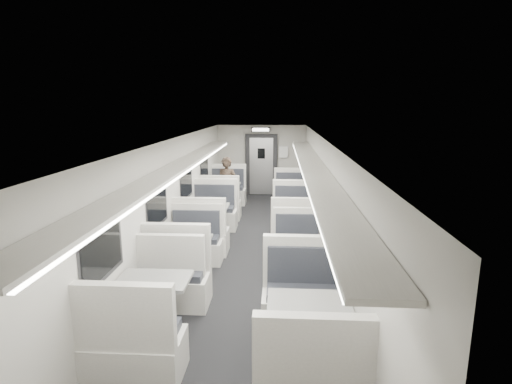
# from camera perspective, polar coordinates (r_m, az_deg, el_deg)

# --- Properties ---
(room) EXTENTS (3.24, 12.24, 2.64)m
(room) POSITION_cam_1_polar(r_m,az_deg,el_deg) (7.89, -1.30, -1.24)
(room) COLOR black
(room) RESTS_ON ground
(booth_left_a) EXTENTS (1.14, 2.31, 1.24)m
(booth_left_a) POSITION_cam_1_polar(r_m,az_deg,el_deg) (11.77, -4.63, -0.70)
(booth_left_a) COLOR silver
(booth_left_a) RESTS_ON room
(booth_left_b) EXTENTS (1.14, 2.31, 1.24)m
(booth_left_b) POSITION_cam_1_polar(r_m,az_deg,el_deg) (9.27, -6.89, -4.29)
(booth_left_b) COLOR silver
(booth_left_b) RESTS_ON room
(booth_left_c) EXTENTS (1.05, 2.13, 1.14)m
(booth_left_c) POSITION_cam_1_polar(r_m,az_deg,el_deg) (7.32, -9.88, -9.23)
(booth_left_c) COLOR silver
(booth_left_c) RESTS_ON room
(booth_left_d) EXTENTS (1.14, 2.32, 1.24)m
(booth_left_d) POSITION_cam_1_polar(r_m,az_deg,el_deg) (5.70, -14.23, -15.52)
(booth_left_d) COLOR silver
(booth_left_d) RESTS_ON room
(booth_right_a) EXTENTS (1.07, 2.18, 1.16)m
(booth_right_a) POSITION_cam_1_polar(r_m,az_deg,el_deg) (11.49, 5.17, -1.15)
(booth_right_a) COLOR silver
(booth_right_a) RESTS_ON room
(booth_right_b) EXTENTS (1.07, 2.17, 1.16)m
(booth_right_b) POSITION_cam_1_polar(r_m,az_deg,el_deg) (9.50, 5.51, -4.01)
(booth_right_b) COLOR silver
(booth_right_b) RESTS_ON room
(booth_right_c) EXTENTS (0.97, 1.96, 1.05)m
(booth_right_c) POSITION_cam_1_polar(r_m,az_deg,el_deg) (7.34, 6.10, -9.28)
(booth_right_c) COLOR silver
(booth_right_c) RESTS_ON room
(booth_right_d) EXTENTS (1.16, 2.35, 1.26)m
(booth_right_d) POSITION_cam_1_polar(r_m,az_deg,el_deg) (5.01, 7.46, -19.34)
(booth_right_d) COLOR silver
(booth_right_d) RESTS_ON room
(passenger) EXTENTS (0.69, 0.55, 1.66)m
(passenger) POSITION_cam_1_polar(r_m,az_deg,el_deg) (11.16, -4.19, 0.78)
(passenger) COLOR black
(passenger) RESTS_ON room
(window_a) EXTENTS (0.02, 1.18, 0.84)m
(window_a) POSITION_cam_1_polar(r_m,az_deg,el_deg) (11.37, -7.37, 3.59)
(window_a) COLOR black
(window_a) RESTS_ON room
(window_b) EXTENTS (0.02, 1.18, 0.84)m
(window_b) POSITION_cam_1_polar(r_m,az_deg,el_deg) (9.25, -9.90, 1.54)
(window_b) COLOR black
(window_b) RESTS_ON room
(window_c) EXTENTS (0.02, 1.18, 0.84)m
(window_c) POSITION_cam_1_polar(r_m,az_deg,el_deg) (7.18, -13.91, -1.72)
(window_c) COLOR black
(window_c) RESTS_ON room
(window_d) EXTENTS (0.02, 1.18, 0.84)m
(window_d) POSITION_cam_1_polar(r_m,az_deg,el_deg) (5.21, -21.10, -7.49)
(window_d) COLOR black
(window_d) RESTS_ON room
(luggage_rack_left) EXTENTS (0.46, 10.40, 0.09)m
(luggage_rack_left) POSITION_cam_1_polar(r_m,az_deg,el_deg) (7.66, -10.84, 3.61)
(luggage_rack_left) COLOR silver
(luggage_rack_left) RESTS_ON room
(luggage_rack_right) EXTENTS (0.46, 10.40, 0.09)m
(luggage_rack_right) POSITION_cam_1_polar(r_m,az_deg,el_deg) (7.45, 8.08, 3.47)
(luggage_rack_right) COLOR silver
(luggage_rack_right) RESTS_ON room
(vestibule_door) EXTENTS (1.10, 0.13, 2.10)m
(vestibule_door) POSITION_cam_1_polar(r_m,az_deg,el_deg) (13.74, 0.77, 3.85)
(vestibule_door) COLOR black
(vestibule_door) RESTS_ON room
(exit_sign) EXTENTS (0.62, 0.12, 0.16)m
(exit_sign) POSITION_cam_1_polar(r_m,az_deg,el_deg) (13.12, 0.68, 8.91)
(exit_sign) COLOR black
(exit_sign) RESTS_ON room
(wall_notice) EXTENTS (0.32, 0.02, 0.40)m
(wall_notice) POSITION_cam_1_polar(r_m,az_deg,el_deg) (13.65, 3.93, 5.72)
(wall_notice) COLOR white
(wall_notice) RESTS_ON room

